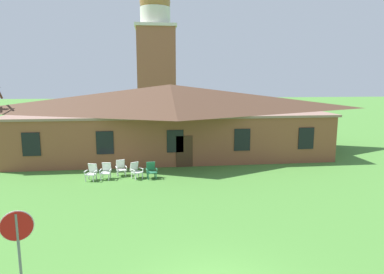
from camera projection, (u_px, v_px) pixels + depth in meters
name	position (u px, v px, depth m)	size (l,w,h in m)	color
brick_building	(171.00, 118.00, 27.40)	(23.58, 10.40, 5.39)	brown
dome_tower	(156.00, 60.00, 44.53)	(5.18, 5.18, 18.28)	#93563D
stop_sign	(18.00, 239.00, 8.62)	(0.78, 0.25, 2.58)	slate
lawn_chair_by_porch	(92.00, 172.00, 19.90)	(0.74, 0.78, 0.96)	silver
lawn_chair_near_door	(106.00, 171.00, 20.16)	(0.69, 0.72, 0.96)	white
lawn_chair_left_end	(121.00, 168.00, 20.85)	(0.73, 0.77, 0.96)	silver
lawn_chair_middle	(136.00, 170.00, 20.30)	(0.84, 0.87, 0.96)	silver
lawn_chair_right_end	(151.00, 170.00, 20.33)	(0.71, 0.74, 0.96)	#28704C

